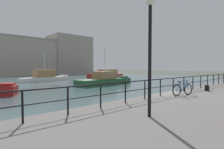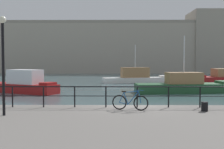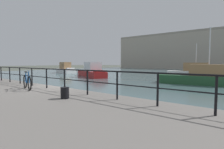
% 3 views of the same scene
% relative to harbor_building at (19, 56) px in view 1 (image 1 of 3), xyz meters
% --- Properties ---
extents(ground_plane, '(240.00, 240.00, 0.00)m').
position_rel_harbor_building_xyz_m(ground_plane, '(-6.32, -58.64, -6.37)').
color(ground_plane, '#4C5147').
extents(water_basin, '(80.00, 60.00, 0.01)m').
position_rel_harbor_building_xyz_m(water_basin, '(-6.32, -28.44, -6.36)').
color(water_basin, '#476066').
rests_on(water_basin, ground_plane).
extents(harbor_building, '(67.03, 11.06, 15.14)m').
position_rel_harbor_building_xyz_m(harbor_building, '(0.00, 0.00, 0.00)').
color(harbor_building, '#A89E8E').
rests_on(harbor_building, ground_plane).
extents(moored_red_daysailer, '(8.60, 3.95, 2.14)m').
position_rel_harbor_building_xyz_m(moored_red_daysailer, '(6.50, -37.79, -5.52)').
color(moored_red_daysailer, maroon).
rests_on(moored_red_daysailer, water_basin).
extents(moored_small_launch, '(9.76, 3.54, 5.54)m').
position_rel_harbor_building_xyz_m(moored_small_launch, '(-0.40, -45.51, -5.66)').
color(moored_small_launch, '#23512D').
rests_on(moored_small_launch, water_basin).
extents(moored_green_narrowboat, '(9.88, 4.24, 5.31)m').
position_rel_harbor_building_xyz_m(moored_green_narrowboat, '(-4.19, -33.02, -5.58)').
color(moored_green_narrowboat, white).
rests_on(moored_green_narrowboat, water_basin).
extents(quay_railing, '(25.58, 0.07, 1.08)m').
position_rel_harbor_building_xyz_m(quay_railing, '(-6.11, -59.39, -4.86)').
color(quay_railing, black).
rests_on(quay_railing, quay_promenade).
extents(parked_bicycle, '(1.73, 0.50, 0.98)m').
position_rel_harbor_building_xyz_m(parked_bicycle, '(-6.52, -60.25, -5.21)').
color(parked_bicycle, black).
rests_on(parked_bicycle, quay_promenade).
extents(mooring_bollard, '(0.32, 0.32, 0.44)m').
position_rel_harbor_building_xyz_m(mooring_bollard, '(-3.02, -60.48, -5.38)').
color(mooring_bollard, black).
rests_on(mooring_bollard, quay_promenade).
extents(quay_lamp_post, '(0.32, 0.32, 4.29)m').
position_rel_harbor_building_xyz_m(quay_lamp_post, '(-12.06, -61.66, -2.83)').
color(quay_lamp_post, black).
rests_on(quay_lamp_post, quay_promenade).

